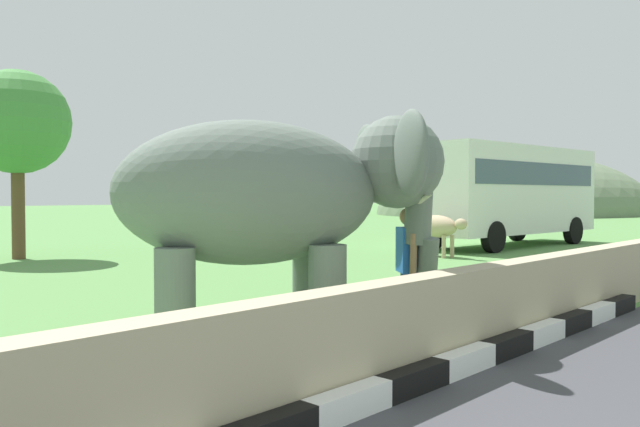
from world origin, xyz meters
name	(u,v)px	position (x,y,z in m)	size (l,w,h in m)	color
barrier_parapet	(394,333)	(2.00, 4.33, 0.50)	(28.00, 0.36, 1.00)	tan
elephant	(279,196)	(2.25, 6.24, 1.81)	(3.95, 3.52, 2.81)	slate
person_handler	(408,264)	(3.84, 5.50, 0.93)	(0.48, 0.55, 1.66)	navy
bus_white	(507,188)	(18.00, 11.40, 2.08)	(8.53, 3.06, 3.50)	silver
cow_near	(438,227)	(12.95, 11.00, 0.87)	(0.84, 1.93, 1.23)	tan
tree_distant	(17,123)	(4.16, 19.23, 3.85)	(2.94, 2.94, 5.35)	brown
hill_east	(515,214)	(55.00, 29.56, 0.00)	(30.62, 24.49, 11.86)	#627557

